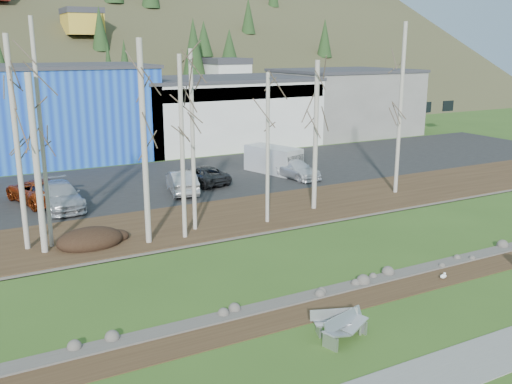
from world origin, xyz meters
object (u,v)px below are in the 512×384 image
car_2 (60,196)px  van_white (275,160)px  car_1 (38,191)px  car_4 (203,175)px  car_3 (182,182)px  car_5 (295,169)px  seagull (443,276)px  bench_intact (337,322)px  bench_damaged (345,328)px

car_2 → van_white: 16.99m
car_1 → car_4: (11.29, -0.29, -0.11)m
car_3 → car_5: 9.26m
seagull → car_5: bearing=53.0°
car_3 → car_2: bearing=11.6°
bench_intact → car_3: car_3 is taller
bench_intact → seagull: bench_intact is taller
car_2 → car_4: (10.31, 1.76, -0.13)m
bench_damaged → car_1: bearing=89.8°
seagull → car_5: size_ratio=0.08×
car_2 → van_white: bearing=6.6°
bench_damaged → car_5: car_5 is taller
car_1 → car_3: 9.20m
bench_intact → van_white: bearing=84.6°
bench_damaged → car_3: 21.45m
bench_damaged → seagull: size_ratio=5.27×
seagull → van_white: 22.08m
bench_damaged → car_1: car_1 is taller
bench_damaged → car_2: car_2 is taller
car_5 → car_4: bearing=159.2°
car_2 → car_3: car_2 is taller
car_3 → van_white: (8.82, 2.52, 0.24)m
seagull → car_4: car_4 is taller
bench_damaged → car_4: 23.56m
car_2 → bench_damaged: bearing=-76.9°
bench_damaged → car_4: car_4 is taller
seagull → car_2: car_2 is taller
bench_intact → car_2: car_2 is taller
van_white → car_2: bearing=171.4°
car_1 → car_2: car_2 is taller
seagull → car_3: 19.72m
car_2 → seagull: bearing=-58.4°
car_3 → van_white: van_white is taller
seagull → van_white: van_white is taller
car_3 → seagull: bearing=115.5°
bench_intact → car_5: car_5 is taller
seagull → car_1: (-13.64, 21.21, 0.75)m
bench_damaged → car_1: 24.32m
car_4 → van_white: bearing=177.6°
car_1 → car_4: car_1 is taller
seagull → car_1: size_ratio=0.07×
car_1 → seagull: bearing=106.6°
bench_damaged → car_5: (11.57, 21.53, 0.37)m
car_1 → van_white: (17.79, 0.45, 0.25)m
car_1 → car_2: (0.98, -2.05, 0.02)m
car_4 → car_5: bearing=158.3°
car_5 → van_white: (-0.44, 2.31, 0.34)m
bench_damaged → car_2: bearing=88.9°
bench_intact → car_5: (11.52, 21.02, 0.38)m
car_2 → car_4: size_ratio=1.15×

